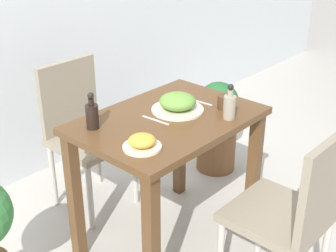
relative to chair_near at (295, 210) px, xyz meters
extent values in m
plane|color=#B7B2A8|center=(-0.05, 0.71, -0.52)|extent=(16.00, 16.00, 0.00)
cube|color=brown|center=(-0.05, 0.71, 0.23)|extent=(0.93, 0.65, 0.04)
cube|color=brown|center=(-0.47, 0.43, -0.15)|extent=(0.06, 0.06, 0.73)
cube|color=brown|center=(0.36, 0.43, -0.15)|extent=(0.06, 0.06, 0.73)
cube|color=brown|center=(-0.47, 0.98, -0.15)|extent=(0.06, 0.06, 0.73)
cube|color=brown|center=(0.36, 0.98, -0.15)|extent=(0.06, 0.06, 0.73)
cube|color=gray|center=(0.00, 0.08, -0.07)|extent=(0.42, 0.42, 0.04)
cube|color=gray|center=(0.00, -0.11, 0.17)|extent=(0.40, 0.04, 0.44)
cylinder|color=#B7B2A8|center=(0.18, 0.26, -0.30)|extent=(0.03, 0.03, 0.43)
cube|color=gray|center=(-0.10, 1.29, -0.07)|extent=(0.42, 0.42, 0.04)
cube|color=gray|center=(-0.10, 1.48, 0.17)|extent=(0.40, 0.04, 0.44)
cylinder|color=#B7B2A8|center=(-0.28, 1.11, -0.30)|extent=(0.03, 0.03, 0.43)
cylinder|color=#B7B2A8|center=(0.08, 1.11, -0.30)|extent=(0.03, 0.03, 0.43)
cylinder|color=#B7B2A8|center=(-0.28, 1.47, -0.30)|extent=(0.03, 0.03, 0.43)
cylinder|color=#B7B2A8|center=(0.08, 1.47, -0.30)|extent=(0.03, 0.03, 0.43)
cylinder|color=beige|center=(0.04, 0.73, 0.26)|extent=(0.27, 0.27, 0.01)
ellipsoid|color=olive|center=(0.04, 0.73, 0.30)|extent=(0.19, 0.19, 0.08)
cylinder|color=beige|center=(-0.37, 0.57, 0.26)|extent=(0.17, 0.17, 0.01)
ellipsoid|color=gold|center=(-0.37, 0.57, 0.29)|extent=(0.12, 0.12, 0.05)
cylinder|color=#4C331E|center=(0.23, 0.56, 0.29)|extent=(0.09, 0.09, 0.07)
cylinder|color=black|center=(-0.39, 0.89, 0.31)|extent=(0.06, 0.06, 0.12)
cylinder|color=black|center=(-0.39, 0.89, 0.39)|extent=(0.03, 0.03, 0.03)
sphere|color=black|center=(-0.39, 0.89, 0.42)|extent=(0.03, 0.03, 0.03)
cylinder|color=gray|center=(0.14, 0.47, 0.31)|extent=(0.06, 0.06, 0.12)
cylinder|color=gray|center=(0.14, 0.47, 0.39)|extent=(0.03, 0.03, 0.03)
sphere|color=black|center=(0.14, 0.47, 0.42)|extent=(0.03, 0.03, 0.03)
cube|color=silver|center=(-0.12, 0.73, 0.25)|extent=(0.02, 0.17, 0.00)
cube|color=silver|center=(0.21, 0.73, 0.25)|extent=(0.02, 0.19, 0.00)
cylinder|color=brown|center=(0.78, 0.99, -0.37)|extent=(0.28, 0.28, 0.29)
cylinder|color=brown|center=(0.78, 0.99, -0.19)|extent=(0.05, 0.05, 0.08)
sphere|color=#235B2D|center=(0.78, 0.99, 0.00)|extent=(0.28, 0.28, 0.28)
camera|label=1|loc=(-1.64, -0.73, 1.23)|focal=50.00mm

